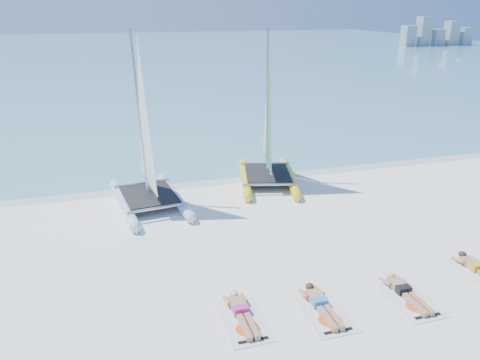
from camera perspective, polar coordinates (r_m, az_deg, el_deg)
The scene contains 13 objects.
ground at distance 15.02m, azimuth 4.14°, elevation -6.76°, with size 140.00×140.00×0.00m, color white.
sea at distance 75.94m, azimuth -13.06°, elevation 14.86°, with size 140.00×115.00×0.01m, color #73BFC1.
wet_sand_strip at distance 19.83m, azimuth -1.34°, elevation 0.26°, with size 140.00×1.40×0.01m, color silver.
distant_skyline at distance 94.82m, azimuth 22.76°, elevation 16.06°, with size 14.00×2.00×5.00m.
catamaran_blue at distance 16.98m, azimuth -11.42°, elevation 3.07°, with size 2.76×4.89×6.36m.
catamaran_yellow at distance 19.25m, azimuth 3.36°, elevation 5.76°, with size 3.25×5.06×6.27m.
towel_a at distance 11.36m, azimuth 0.44°, elevation -16.68°, with size 1.00×1.85×0.02m, color white.
sunbather_a at distance 11.44m, azimuth 0.16°, elevation -15.68°, with size 0.37×1.73×0.26m.
towel_b at distance 11.78m, azimuth 10.15°, elevation -15.52°, with size 1.00×1.85×0.02m, color white.
sunbather_b at distance 11.85m, azimuth 9.76°, elevation -14.58°, with size 0.37×1.73×0.26m.
towel_c at distance 12.76m, azimuth 19.85°, elevation -13.43°, with size 1.00×1.85×0.02m, color white.
sunbather_c at distance 12.83m, azimuth 19.41°, elevation -12.59°, with size 0.37×1.73×0.26m.
sunbather_d at distance 14.61m, azimuth 27.02°, elevation -9.49°, with size 0.37×1.73×0.26m.
Camera 1 is at (-4.76, -12.48, 6.88)m, focal length 35.00 mm.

